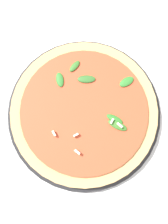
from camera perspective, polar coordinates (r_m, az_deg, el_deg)
The scene contains 2 objects.
ground_plane at distance 0.58m, azimuth -3.95°, elevation -1.32°, with size 6.00×6.00×0.00m, color white.
pizza_arugula_main at distance 0.57m, azimuth 0.01°, elevation -0.20°, with size 0.33×0.33×0.05m.
Camera 1 is at (-0.07, -0.05, 0.58)m, focal length 42.00 mm.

